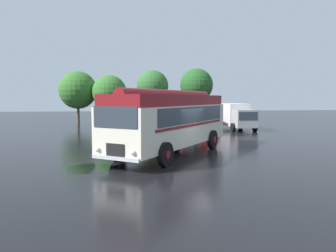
# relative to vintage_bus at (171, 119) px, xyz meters

# --- Properties ---
(ground_plane) EXTENTS (120.00, 120.00, 0.00)m
(ground_plane) POSITION_rel_vintage_bus_xyz_m (0.71, -0.67, -1.89)
(ground_plane) COLOR black
(vintage_bus) EXTENTS (7.83, 9.64, 3.49)m
(vintage_bus) POSITION_rel_vintage_bus_xyz_m (0.00, 0.00, 0.00)
(vintage_bus) COLOR silver
(vintage_bus) RESTS_ON ground
(car_near_left) EXTENTS (2.04, 4.24, 1.66)m
(car_near_left) POSITION_rel_vintage_bus_xyz_m (-0.18, 13.78, -1.05)
(car_near_left) COLOR maroon
(car_near_left) RESTS_ON ground
(car_mid_left) EXTENTS (2.04, 4.24, 1.66)m
(car_mid_left) POSITION_rel_vintage_bus_xyz_m (2.36, 13.63, -1.05)
(car_mid_left) COLOR maroon
(car_mid_left) RESTS_ON ground
(car_mid_right) EXTENTS (2.18, 4.31, 1.66)m
(car_mid_right) POSITION_rel_vintage_bus_xyz_m (5.23, 12.98, -1.05)
(car_mid_right) COLOR maroon
(car_mid_right) RESTS_ON ground
(box_van) EXTENTS (2.41, 5.81, 2.50)m
(box_van) POSITION_rel_vintage_bus_xyz_m (8.09, 12.93, -0.53)
(box_van) COLOR silver
(box_van) RESTS_ON ground
(tree_far_left) EXTENTS (4.31, 4.31, 6.11)m
(tree_far_left) POSITION_rel_vintage_bus_xyz_m (-7.99, 21.11, 2.01)
(tree_far_left) COLOR #4C3823
(tree_far_left) RESTS_ON ground
(tree_left_of_centre) EXTENTS (3.90, 3.90, 5.63)m
(tree_left_of_centre) POSITION_rel_vintage_bus_xyz_m (-4.19, 20.09, 1.74)
(tree_left_of_centre) COLOR #4C3823
(tree_left_of_centre) RESTS_ON ground
(tree_centre) EXTENTS (3.70, 3.70, 6.28)m
(tree_centre) POSITION_rel_vintage_bus_xyz_m (0.54, 20.78, 2.49)
(tree_centre) COLOR #4C3823
(tree_centre) RESTS_ON ground
(tree_right_of_centre) EXTENTS (3.88, 3.88, 6.51)m
(tree_right_of_centre) POSITION_rel_vintage_bus_xyz_m (5.80, 20.38, 2.68)
(tree_right_of_centre) COLOR #4C3823
(tree_right_of_centre) RESTS_ON ground
(puddle_patch) EXTENTS (2.12, 2.12, 0.01)m
(puddle_patch) POSITION_rel_vintage_bus_xyz_m (-3.96, -3.24, -1.89)
(puddle_patch) COLOR black
(puddle_patch) RESTS_ON ground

